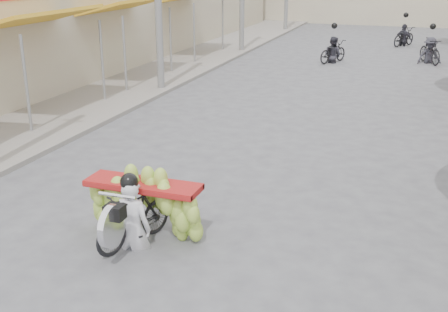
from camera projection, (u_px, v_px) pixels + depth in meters
sidewalk_left at (158, 71)px, 22.46m from camera, size 4.00×60.00×0.12m
banana_motorbike at (137, 201)px, 8.80m from camera, size 2.20×1.80×2.06m
bg_motorbike_a at (333, 46)px, 24.31m from camera, size 1.29×1.81×1.95m
bg_motorbike_b at (431, 44)px, 24.05m from camera, size 1.31×1.88×1.95m
bg_motorbike_c at (404, 31)px, 28.95m from camera, size 1.35×1.82×1.95m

